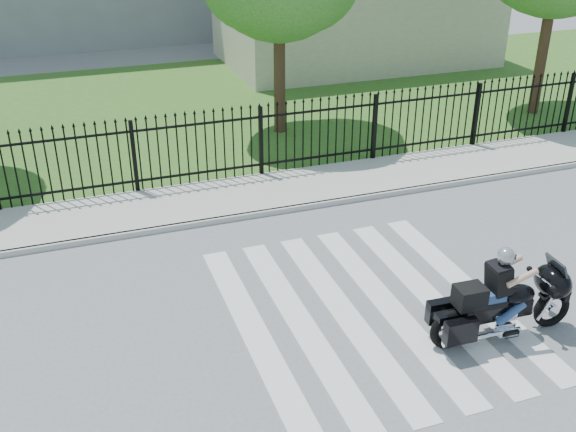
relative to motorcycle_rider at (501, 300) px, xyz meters
name	(u,v)px	position (x,y,z in m)	size (l,w,h in m)	color
ground	(367,310)	(-1.63, 1.34, -0.68)	(120.00, 120.00, 0.00)	slate
crosswalk	(367,310)	(-1.63, 1.34, -0.68)	(5.00, 5.50, 0.01)	silver
sidewalk	(274,191)	(-1.63, 6.34, -0.62)	(40.00, 2.00, 0.12)	#ADAAA3
curb	(289,209)	(-1.63, 5.34, -0.62)	(40.00, 0.12, 0.12)	#ADAAA3
grass_strip	(205,107)	(-1.63, 13.34, -0.67)	(40.00, 12.00, 0.02)	#2B5F20
iron_fence	(261,143)	(-1.63, 7.34, 0.22)	(26.00, 0.04, 1.80)	black
building_low	(355,16)	(5.37, 17.34, 1.07)	(10.00, 6.00, 3.50)	beige
motorcycle_rider	(501,300)	(0.00, 0.00, 0.00)	(2.52, 0.81, 1.67)	black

